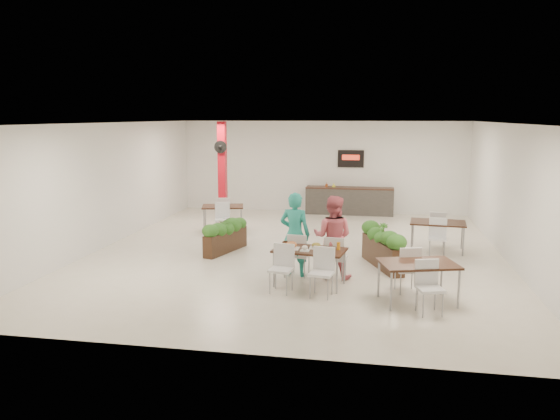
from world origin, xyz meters
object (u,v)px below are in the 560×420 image
(service_counter, at_px, (349,200))
(main_table, at_px, (309,255))
(side_table_b, at_px, (438,226))
(side_table_c, at_px, (418,269))
(red_column, at_px, (222,170))
(planter_left, at_px, (226,233))
(side_table_a, at_px, (223,210))
(diner_woman, at_px, (333,237))
(diner_man, at_px, (295,234))
(planter_right, at_px, (383,245))

(service_counter, xyz_separation_m, main_table, (-0.35, -8.29, 0.14))
(side_table_b, xyz_separation_m, side_table_c, (-0.75, -4.07, -0.00))
(red_column, distance_m, planter_left, 4.41)
(red_column, relative_size, side_table_c, 1.91)
(service_counter, distance_m, side_table_c, 9.11)
(side_table_a, distance_m, side_table_c, 7.60)
(side_table_b, bearing_deg, planter_left, -163.16)
(planter_left, bearing_deg, main_table, -44.45)
(main_table, xyz_separation_m, diner_woman, (0.41, 0.65, 0.24))
(side_table_a, bearing_deg, diner_woman, -63.77)
(diner_man, bearing_deg, main_table, 129.46)
(side_table_a, height_order, side_table_b, same)
(service_counter, height_order, side_table_b, service_counter)
(main_table, height_order, side_table_c, same)
(diner_man, height_order, side_table_a, diner_man)
(planter_right, xyz_separation_m, side_table_a, (-4.64, 3.18, 0.13))
(diner_man, xyz_separation_m, side_table_b, (3.21, 2.76, -0.26))
(planter_right, height_order, side_table_b, planter_right)
(planter_right, xyz_separation_m, side_table_c, (0.62, -2.30, 0.14))
(planter_right, xyz_separation_m, side_table_b, (1.37, 1.76, 0.14))
(side_table_c, bearing_deg, diner_man, 135.90)
(side_table_b, distance_m, side_table_c, 4.13)
(service_counter, distance_m, side_table_a, 4.95)
(planter_right, bearing_deg, diner_woman, -136.38)
(planter_left, relative_size, side_table_a, 0.99)
(service_counter, xyz_separation_m, side_table_b, (2.47, -4.88, 0.15))
(red_column, relative_size, diner_woman, 1.83)
(service_counter, bearing_deg, diner_man, -95.54)
(service_counter, xyz_separation_m, side_table_c, (1.72, -8.95, 0.15))
(main_table, distance_m, planter_left, 3.37)
(side_table_a, height_order, side_table_c, same)
(main_table, distance_m, side_table_c, 2.18)
(main_table, bearing_deg, planter_left, 135.55)
(diner_man, xyz_separation_m, side_table_a, (-2.80, 4.18, -0.27))
(diner_woman, xyz_separation_m, side_table_c, (1.66, -1.31, -0.24))
(diner_woman, distance_m, side_table_c, 2.13)
(red_column, xyz_separation_m, planter_left, (1.24, -4.07, -1.16))
(red_column, distance_m, main_table, 7.46)
(diner_man, bearing_deg, diner_woman, -171.36)
(planter_right, distance_m, side_table_b, 2.23)
(side_table_c, bearing_deg, main_table, 146.33)
(red_column, xyz_separation_m, side_table_a, (0.46, -1.60, -1.01))
(diner_woman, bearing_deg, planter_left, -22.58)
(service_counter, xyz_separation_m, planter_right, (1.10, -6.64, 0.01))
(red_column, bearing_deg, diner_man, -60.58)
(diner_man, relative_size, planter_right, 0.98)
(main_table, xyz_separation_m, planter_right, (1.45, 1.65, -0.14))
(main_table, distance_m, side_table_b, 4.43)
(main_table, xyz_separation_m, side_table_b, (2.82, 3.41, 0.01))
(service_counter, height_order, side_table_c, service_counter)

